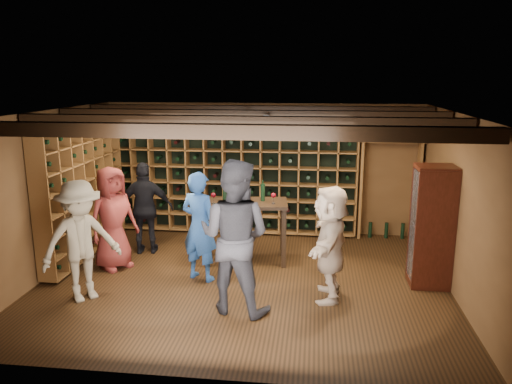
# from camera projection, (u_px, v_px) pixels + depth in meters

# --- Properties ---
(ground) EXTENTS (6.00, 6.00, 0.00)m
(ground) POSITION_uv_depth(u_px,v_px,m) (243.00, 281.00, 7.49)
(ground) COLOR #321D0D
(ground) RESTS_ON ground
(room_shell) EXTENTS (6.00, 6.00, 6.00)m
(room_shell) POSITION_uv_depth(u_px,v_px,m) (243.00, 119.00, 6.99)
(room_shell) COLOR brown
(room_shell) RESTS_ON ground
(wine_rack_back) EXTENTS (4.65, 0.30, 2.20)m
(wine_rack_back) POSITION_uv_depth(u_px,v_px,m) (233.00, 175.00, 9.54)
(wine_rack_back) COLOR brown
(wine_rack_back) RESTS_ON ground
(wine_rack_left) EXTENTS (0.30, 2.65, 2.20)m
(wine_rack_left) POSITION_uv_depth(u_px,v_px,m) (83.00, 189.00, 8.36)
(wine_rack_left) COLOR brown
(wine_rack_left) RESTS_ON ground
(crate_shelf) EXTENTS (1.20, 0.32, 2.07)m
(crate_shelf) POSITION_uv_depth(u_px,v_px,m) (391.00, 156.00, 9.09)
(crate_shelf) COLOR brown
(crate_shelf) RESTS_ON ground
(display_cabinet) EXTENTS (0.55, 0.50, 1.75)m
(display_cabinet) POSITION_uv_depth(u_px,v_px,m) (431.00, 229.00, 7.17)
(display_cabinet) COLOR #37120B
(display_cabinet) RESTS_ON ground
(man_blue_shirt) EXTENTS (0.71, 0.59, 1.65)m
(man_blue_shirt) POSITION_uv_depth(u_px,v_px,m) (200.00, 226.00, 7.39)
(man_blue_shirt) COLOR navy
(man_blue_shirt) RESTS_ON ground
(man_grey_suit) EXTENTS (1.13, 0.98, 2.01)m
(man_grey_suit) POSITION_uv_depth(u_px,v_px,m) (235.00, 237.00, 6.36)
(man_grey_suit) COLOR black
(man_grey_suit) RESTS_ON ground
(guest_red_floral) EXTENTS (0.89, 0.96, 1.64)m
(guest_red_floral) POSITION_uv_depth(u_px,v_px,m) (113.00, 218.00, 7.84)
(guest_red_floral) COLOR maroon
(guest_red_floral) RESTS_ON ground
(guest_woman_black) EXTENTS (0.98, 0.54, 1.59)m
(guest_woman_black) POSITION_uv_depth(u_px,v_px,m) (146.00, 208.00, 8.51)
(guest_woman_black) COLOR black
(guest_woman_black) RESTS_ON ground
(guest_khaki) EXTENTS (1.20, 1.20, 1.67)m
(guest_khaki) POSITION_uv_depth(u_px,v_px,m) (81.00, 241.00, 6.71)
(guest_khaki) COLOR #817359
(guest_khaki) RESTS_ON ground
(guest_beige) EXTENTS (0.57, 1.51, 1.59)m
(guest_beige) POSITION_uv_depth(u_px,v_px,m) (330.00, 243.00, 6.76)
(guest_beige) COLOR tan
(guest_beige) RESTS_ON ground
(tasting_table) EXTENTS (1.41, 0.82, 1.30)m
(tasting_table) POSITION_uv_depth(u_px,v_px,m) (245.00, 210.00, 8.09)
(tasting_table) COLOR black
(tasting_table) RESTS_ON ground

